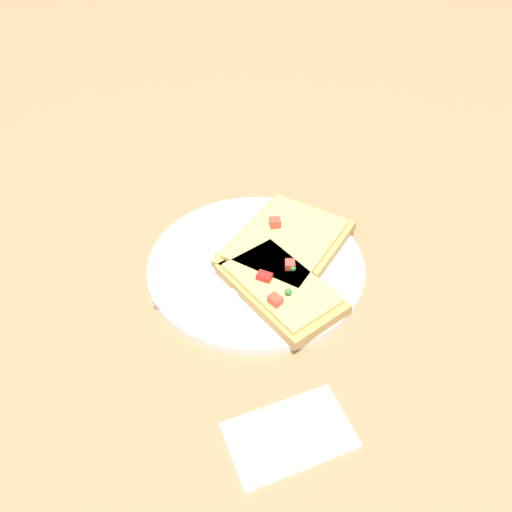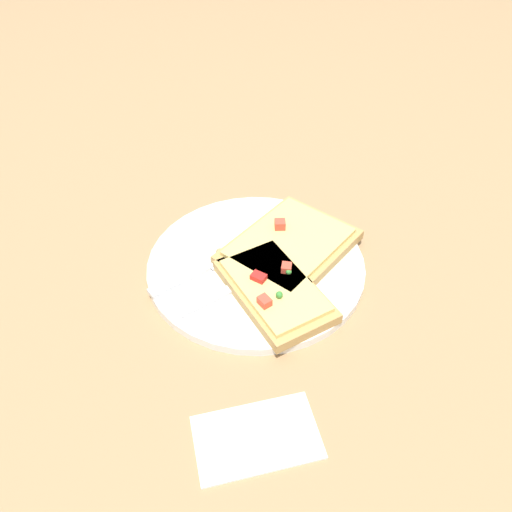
{
  "view_description": "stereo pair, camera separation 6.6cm",
  "coord_description": "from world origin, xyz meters",
  "px_view_note": "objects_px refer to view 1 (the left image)",
  "views": [
    {
      "loc": [
        0.18,
        0.45,
        0.47
      ],
      "look_at": [
        0.0,
        0.0,
        0.02
      ],
      "focal_mm": 35.0,
      "sensor_mm": 36.0,
      "label": 1
    },
    {
      "loc": [
        0.11,
        0.47,
        0.47
      ],
      "look_at": [
        0.0,
        0.0,
        0.02
      ],
      "focal_mm": 35.0,
      "sensor_mm": 36.0,
      "label": 2
    }
  ],
  "objects_px": {
    "napkin": "(290,434)",
    "pizza_slice_corner": "(280,287)",
    "plate": "(256,265)",
    "fork": "(265,272)",
    "knife": "(214,267)",
    "pizza_slice_main": "(287,243)"
  },
  "relations": [
    {
      "from": "napkin",
      "to": "pizza_slice_corner",
      "type": "bearing_deg",
      "value": -110.49
    },
    {
      "from": "plate",
      "to": "napkin",
      "type": "distance_m",
      "value": 0.24
    },
    {
      "from": "fork",
      "to": "pizza_slice_corner",
      "type": "distance_m",
      "value": 0.04
    },
    {
      "from": "fork",
      "to": "napkin",
      "type": "xyz_separation_m",
      "value": [
        0.06,
        0.21,
        -0.01
      ]
    },
    {
      "from": "fork",
      "to": "knife",
      "type": "relative_size",
      "value": 1.0
    },
    {
      "from": "pizza_slice_corner",
      "to": "napkin",
      "type": "xyz_separation_m",
      "value": [
        0.06,
        0.17,
        -0.02
      ]
    },
    {
      "from": "pizza_slice_main",
      "to": "pizza_slice_corner",
      "type": "relative_size",
      "value": 1.22
    },
    {
      "from": "pizza_slice_corner",
      "to": "knife",
      "type": "bearing_deg",
      "value": 25.75
    },
    {
      "from": "knife",
      "to": "napkin",
      "type": "height_order",
      "value": "knife"
    },
    {
      "from": "plate",
      "to": "fork",
      "type": "height_order",
      "value": "fork"
    },
    {
      "from": "knife",
      "to": "pizza_slice_corner",
      "type": "xyz_separation_m",
      "value": [
        -0.06,
        0.07,
        0.01
      ]
    },
    {
      "from": "plate",
      "to": "knife",
      "type": "xyz_separation_m",
      "value": [
        0.06,
        -0.01,
        0.01
      ]
    },
    {
      "from": "pizza_slice_corner",
      "to": "fork",
      "type": "bearing_deg",
      "value": -9.06
    },
    {
      "from": "fork",
      "to": "pizza_slice_main",
      "type": "xyz_separation_m",
      "value": [
        -0.05,
        -0.04,
        0.01
      ]
    },
    {
      "from": "plate",
      "to": "fork",
      "type": "distance_m",
      "value": 0.03
    },
    {
      "from": "knife",
      "to": "napkin",
      "type": "relative_size",
      "value": 1.72
    },
    {
      "from": "pizza_slice_corner",
      "to": "napkin",
      "type": "bearing_deg",
      "value": 143.1
    },
    {
      "from": "napkin",
      "to": "pizza_slice_main",
      "type": "bearing_deg",
      "value": -113.27
    },
    {
      "from": "pizza_slice_main",
      "to": "knife",
      "type": "bearing_deg",
      "value": -36.2
    },
    {
      "from": "fork",
      "to": "napkin",
      "type": "height_order",
      "value": "fork"
    },
    {
      "from": "plate",
      "to": "pizza_slice_main",
      "type": "bearing_deg",
      "value": -169.1
    },
    {
      "from": "napkin",
      "to": "knife",
      "type": "bearing_deg",
      "value": -90.04
    }
  ]
}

